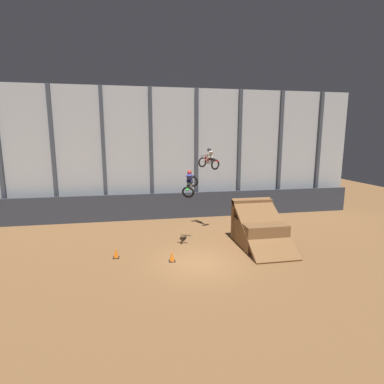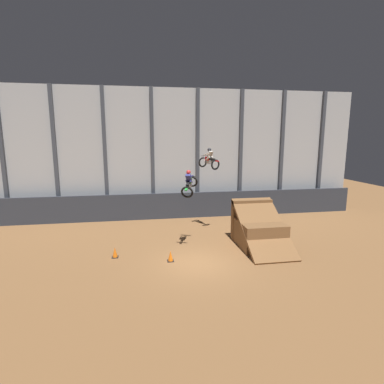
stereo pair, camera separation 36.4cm
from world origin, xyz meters
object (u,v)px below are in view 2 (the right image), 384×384
Objects in this scene: traffic_cone_arena_edge at (115,253)px; dirt_ramp at (258,229)px; rider_bike_left_air at (189,183)px; rider_bike_right_air at (209,160)px; traffic_cone_near_ramp at (170,256)px.

dirt_ramp is at bearing 4.71° from traffic_cone_arena_edge.
rider_bike_left_air is (-4.34, 0.16, 3.02)m from dirt_ramp.
traffic_cone_arena_edge is at bearing -173.71° from rider_bike_right_air.
rider_bike_right_air is 7.74m from traffic_cone_near_ramp.
traffic_cone_arena_edge is at bearing -147.17° from rider_bike_left_air.
dirt_ramp is 7.78× the size of traffic_cone_arena_edge.
dirt_ramp is 6.00m from traffic_cone_near_ramp.
traffic_cone_arena_edge is (-3.04, 1.05, 0.00)m from traffic_cone_near_ramp.
traffic_cone_near_ramp is 1.00× the size of traffic_cone_arena_edge.
traffic_cone_arena_edge is at bearing -175.29° from dirt_ramp.
rider_bike_right_air is (-2.42, 3.32, 4.14)m from dirt_ramp.
dirt_ramp reaches higher than traffic_cone_arena_edge.
rider_bike_left_air is at bearing 177.86° from dirt_ramp.
dirt_ramp reaches higher than traffic_cone_near_ramp.
rider_bike_right_air is 8.91m from traffic_cone_arena_edge.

